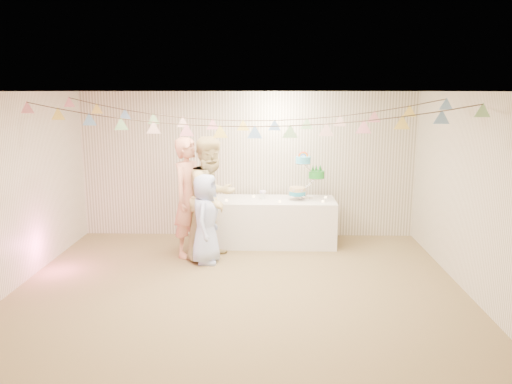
{
  "coord_description": "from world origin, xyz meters",
  "views": [
    {
      "loc": [
        0.41,
        -6.36,
        2.61
      ],
      "look_at": [
        0.2,
        0.8,
        1.15
      ],
      "focal_mm": 35.0,
      "sensor_mm": 36.0,
      "label": 1
    }
  ],
  "objects_px": {
    "person_adult_a": "(189,197)",
    "person_adult_b": "(212,198)",
    "cake_stand": "(306,179)",
    "person_child": "(206,219)",
    "table": "(274,222)"
  },
  "relations": [
    {
      "from": "cake_stand",
      "to": "person_adult_a",
      "type": "xyz_separation_m",
      "value": [
        -1.89,
        -0.7,
        -0.18
      ]
    },
    {
      "from": "cake_stand",
      "to": "person_child",
      "type": "relative_size",
      "value": 0.55
    },
    {
      "from": "person_child",
      "to": "table",
      "type": "bearing_deg",
      "value": -40.38
    },
    {
      "from": "cake_stand",
      "to": "person_adult_b",
      "type": "height_order",
      "value": "person_adult_b"
    },
    {
      "from": "cake_stand",
      "to": "person_adult_b",
      "type": "xyz_separation_m",
      "value": [
        -1.52,
        -0.78,
        -0.17
      ]
    },
    {
      "from": "cake_stand",
      "to": "person_adult_b",
      "type": "relative_size",
      "value": 0.39
    },
    {
      "from": "table",
      "to": "person_adult_b",
      "type": "bearing_deg",
      "value": -142.95
    },
    {
      "from": "person_adult_a",
      "to": "person_adult_b",
      "type": "xyz_separation_m",
      "value": [
        0.37,
        -0.09,
        0.01
      ]
    },
    {
      "from": "table",
      "to": "person_adult_a",
      "type": "distance_m",
      "value": 1.59
    },
    {
      "from": "person_adult_b",
      "to": "table",
      "type": "bearing_deg",
      "value": -13.49
    },
    {
      "from": "table",
      "to": "person_child",
      "type": "xyz_separation_m",
      "value": [
        -1.05,
        -0.99,
        0.3
      ]
    },
    {
      "from": "person_adult_b",
      "to": "person_child",
      "type": "relative_size",
      "value": 1.39
    },
    {
      "from": "table",
      "to": "cake_stand",
      "type": "distance_m",
      "value": 0.92
    },
    {
      "from": "person_adult_a",
      "to": "cake_stand",
      "type": "bearing_deg",
      "value": -43.45
    },
    {
      "from": "cake_stand",
      "to": "person_child",
      "type": "distance_m",
      "value": 1.95
    }
  ]
}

